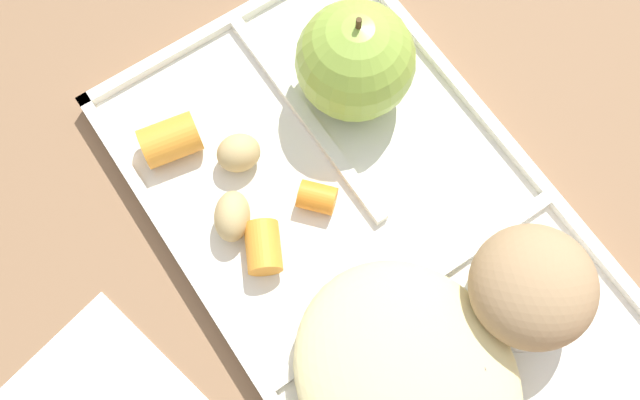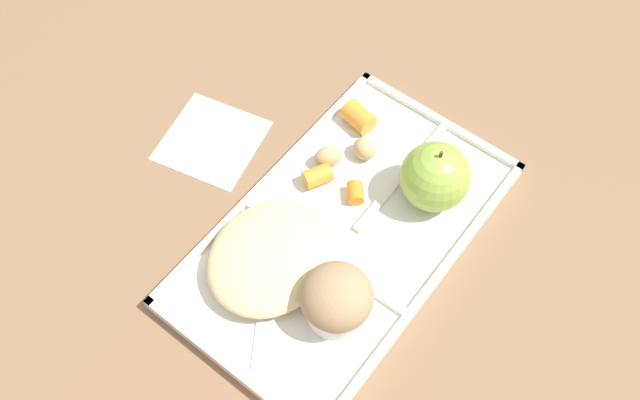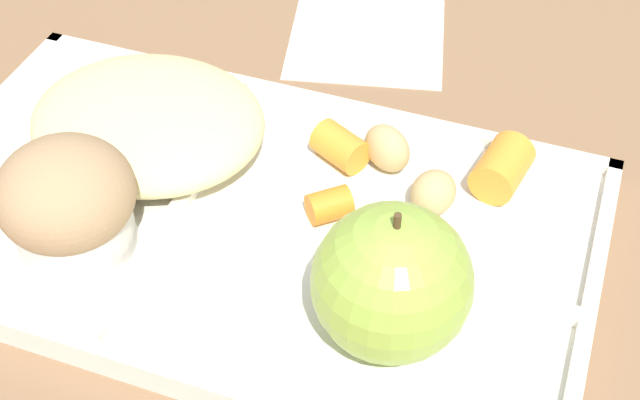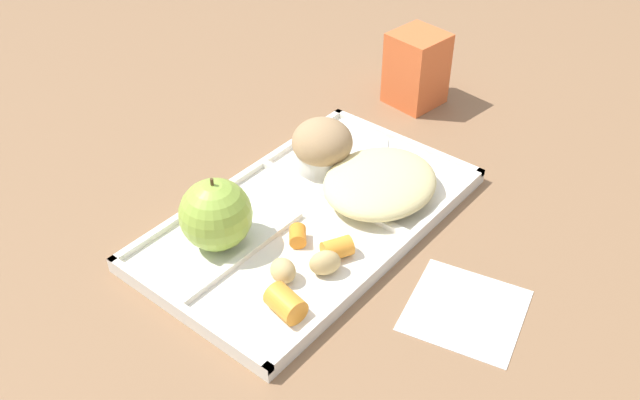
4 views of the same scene
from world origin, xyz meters
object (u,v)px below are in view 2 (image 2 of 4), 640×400
at_px(lunch_tray, 345,234).
at_px(green_apple, 435,177).
at_px(plastic_fork, 261,297).
at_px(bran_muffin, 336,299).

height_order(lunch_tray, green_apple, green_apple).
distance_m(green_apple, plastic_fork, 0.23).
bearing_deg(green_apple, plastic_fork, -18.44).
distance_m(lunch_tray, plastic_fork, 0.12).
bearing_deg(lunch_tray, bran_muffin, 30.81).
xyz_separation_m(lunch_tray, bran_muffin, (0.08, 0.05, 0.04)).
relative_size(lunch_tray, bran_muffin, 5.29).
relative_size(green_apple, bran_muffin, 1.16).
height_order(bran_muffin, plastic_fork, bran_muffin).
height_order(green_apple, plastic_fork, green_apple).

